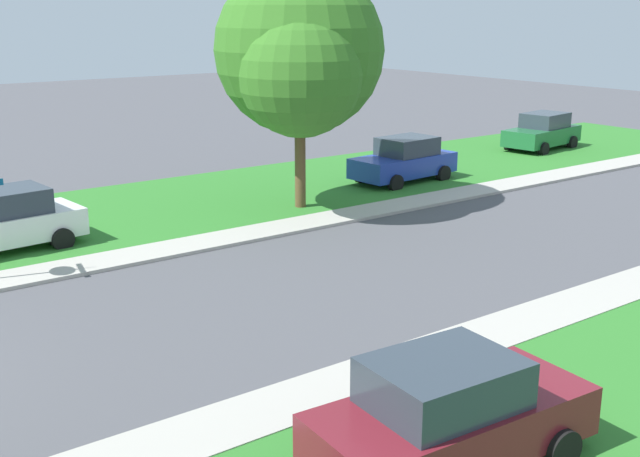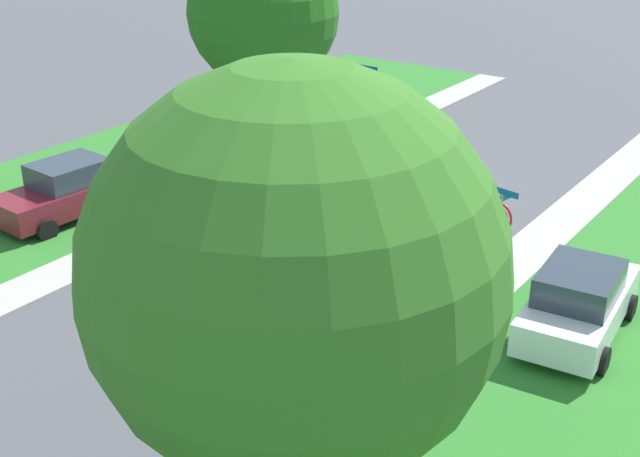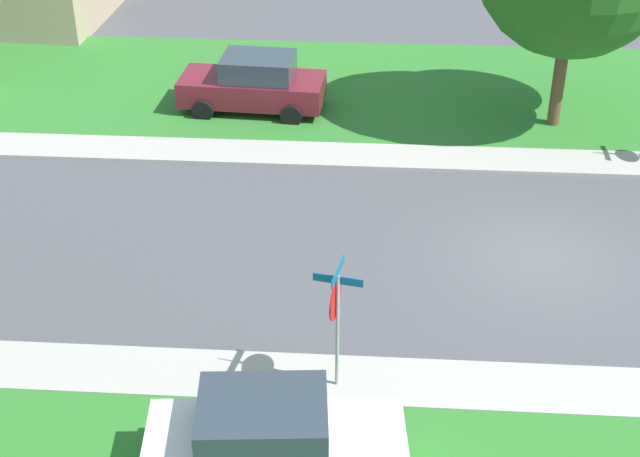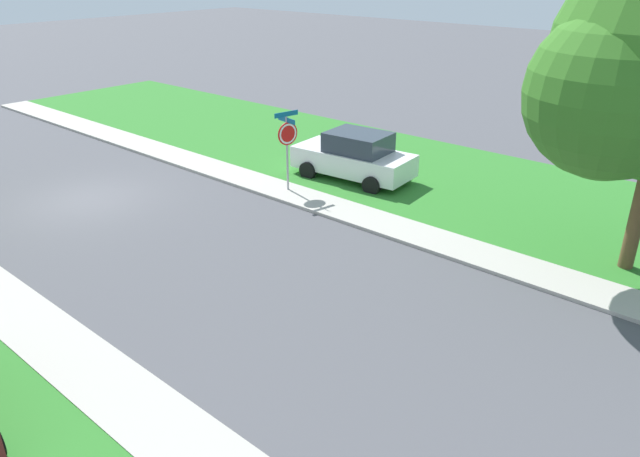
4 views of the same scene
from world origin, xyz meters
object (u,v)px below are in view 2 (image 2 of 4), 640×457
at_px(car_white_far_down_street, 578,302).
at_px(stop_sign_near_corner, 367,89).
at_px(tree_sidewalk_near, 285,274).
at_px(car_maroon_across_road, 67,191).
at_px(stop_sign_far_corner, 499,222).
at_px(tree_sidewalk_mid, 260,16).

bearing_deg(car_white_far_down_street, stop_sign_near_corner, -39.58).
xyz_separation_m(stop_sign_near_corner, tree_sidewalk_near, (-10.90, 19.16, 3.19)).
distance_m(car_maroon_across_road, tree_sidewalk_near, 16.01).
height_order(stop_sign_near_corner, stop_sign_far_corner, same).
relative_size(stop_sign_near_corner, tree_sidewalk_mid, 0.36).
bearing_deg(stop_sign_far_corner, car_white_far_down_street, 159.57).
relative_size(stop_sign_far_corner, tree_sidewalk_near, 0.35).
height_order(stop_sign_far_corner, car_maroon_across_road, stop_sign_far_corner).
bearing_deg(tree_sidewalk_mid, stop_sign_far_corner, 153.98).
bearing_deg(stop_sign_near_corner, stop_sign_far_corner, 136.69).
bearing_deg(tree_sidewalk_mid, stop_sign_near_corner, -131.74).
distance_m(stop_sign_near_corner, car_maroon_across_road, 12.52).
xyz_separation_m(stop_sign_near_corner, car_white_far_down_street, (-12.03, 9.94, -1.00)).
relative_size(car_maroon_across_road, car_white_far_down_street, 0.99).
height_order(stop_sign_near_corner, tree_sidewalk_near, tree_sidewalk_near).
relative_size(car_maroon_across_road, tree_sidewalk_mid, 0.57).
height_order(car_maroon_across_road, car_white_far_down_street, same).
distance_m(car_maroon_across_road, tree_sidewalk_mid, 9.92).
relative_size(car_white_far_down_street, tree_sidewalk_near, 0.56).
height_order(stop_sign_far_corner, tree_sidewalk_mid, tree_sidewalk_mid).
height_order(car_maroon_across_road, tree_sidewalk_mid, tree_sidewalk_mid).
xyz_separation_m(stop_sign_near_corner, tree_sidewalk_mid, (2.70, 3.03, 2.91)).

